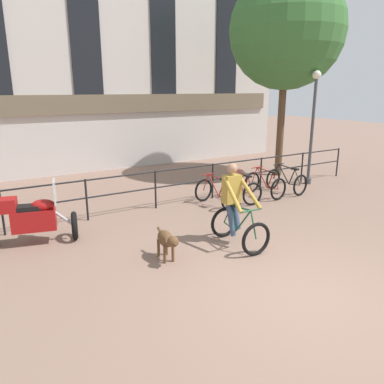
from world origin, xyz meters
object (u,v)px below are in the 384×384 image
Objects in this scene: cyclist_with_bike at (236,209)px; parked_bicycle_near_lamp at (216,193)px; parked_bicycle_mid_left at (242,189)px; parked_bicycle_mid_right at (265,185)px; street_lamp at (313,122)px; dog at (167,240)px; parked_bicycle_far_end at (286,181)px; parked_motorcycle at (33,218)px.

parked_bicycle_near_lamp is (1.19, 2.39, -0.41)m from cyclist_with_bike.
parked_bicycle_mid_right is at bearing -176.43° from parked_bicycle_mid_left.
cyclist_with_bike is 6.17m from street_lamp.
dog is 7.67m from street_lamp.
dog is 3.68m from parked_bicycle_near_lamp.
parked_bicycle_mid_left is at bearing -5.93° from parked_bicycle_mid_right.
street_lamp is at bearing 29.68° from cyclist_with_bike.
parked_bicycle_far_end is (2.69, -0.00, 0.00)m from parked_bicycle_near_lamp.
parked_motorcycle is 1.49× the size of parked_bicycle_near_lamp.
parked_bicycle_mid_right is at bearing 33.26° from dog.
parked_motorcycle is 1.53× the size of parked_bicycle_mid_right.
parked_bicycle_mid_left and parked_bicycle_far_end have the same top height.
parked_bicycle_mid_right is at bearing -74.22° from parked_motorcycle.
parked_bicycle_mid_left is (0.89, -0.00, 0.00)m from parked_bicycle_near_lamp.
parked_motorcycle is 4.80m from parked_bicycle_near_lamp.
dog is 5.98m from parked_bicycle_far_end.
parked_motorcycle is at bearing -6.91° from parked_bicycle_near_lamp.
dog is 0.52× the size of parked_motorcycle.
parked_bicycle_mid_right is at bearing -7.08° from parked_bicycle_far_end.
parked_bicycle_mid_right is (2.98, 2.39, -0.41)m from cyclist_with_bike.
parked_motorcycle reaches higher than parked_bicycle_mid_left.
dog is at bearing 16.36° from parked_bicycle_far_end.
dog is at bearing -178.54° from cyclist_with_bike.
parked_bicycle_mid_left is (3.70, 2.38, -0.06)m from dog.
parked_bicycle_mid_left is (2.09, 2.39, -0.41)m from cyclist_with_bike.
street_lamp reaches higher than parked_bicycle_mid_right.
parked_bicycle_mid_left is 0.97× the size of parked_bicycle_far_end.
cyclist_with_bike reaches higher than parked_bicycle_far_end.
dog is 2.95m from parked_motorcycle.
parked_bicycle_near_lamp is 2.69m from parked_bicycle_far_end.
parked_motorcycle is 7.49m from parked_bicycle_far_end.
street_lamp reaches higher than parked_bicycle_near_lamp.
parked_motorcycle is at bearing -4.12° from parked_bicycle_mid_right.
parked_bicycle_near_lamp is 0.32× the size of street_lamp.
parked_motorcycle is at bearing 5.67° from parked_bicycle_mid_left.
parked_bicycle_near_lamp is at bearing 46.20° from dog.
street_lamp is (4.13, 0.41, 1.75)m from parked_bicycle_near_lamp.
cyclist_with_bike is 3.20m from parked_bicycle_mid_left.
parked_motorcycle is (-3.60, 2.19, -0.20)m from cyclist_with_bike.
parked_bicycle_far_end is (0.90, 0.00, -0.00)m from parked_bicycle_mid_right.
parked_motorcycle reaches higher than parked_bicycle_far_end.
parked_bicycle_near_lamp is (2.80, 2.38, -0.06)m from dog.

